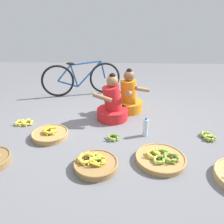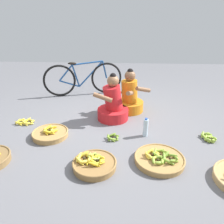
{
  "view_description": "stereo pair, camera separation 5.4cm",
  "coord_description": "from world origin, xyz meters",
  "px_view_note": "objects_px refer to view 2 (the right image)",
  "views": [
    {
      "loc": [
        0.11,
        -2.95,
        1.6
      ],
      "look_at": [
        0.0,
        -0.2,
        0.35
      ],
      "focal_mm": 33.99,
      "sensor_mm": 36.0,
      "label": 1
    },
    {
      "loc": [
        0.17,
        -2.95,
        1.6
      ],
      "look_at": [
        0.0,
        -0.2,
        0.35
      ],
      "focal_mm": 33.99,
      "sensor_mm": 36.0,
      "label": 2
    }
  ],
  "objects_px": {
    "bicycle_leaning": "(83,79)",
    "water_bottle": "(146,128)",
    "banana_basket_back_left": "(94,164)",
    "loose_bananas_back_right": "(113,137)",
    "vendor_woman_behind": "(129,98)",
    "vendor_woman_front": "(113,105)",
    "banana_basket_near_vendor": "(159,159)",
    "loose_bananas_front_center": "(26,122)",
    "loose_bananas_front_left": "(209,137)",
    "banana_basket_near_bicycle": "(50,133)"
  },
  "relations": [
    {
      "from": "banana_basket_near_vendor",
      "to": "water_bottle",
      "type": "relative_size",
      "value": 2.1
    },
    {
      "from": "banana_basket_near_bicycle",
      "to": "loose_bananas_front_left",
      "type": "xyz_separation_m",
      "value": [
        2.27,
        0.06,
        -0.02
      ]
    },
    {
      "from": "bicycle_leaning",
      "to": "loose_bananas_front_center",
      "type": "bearing_deg",
      "value": -115.5
    },
    {
      "from": "bicycle_leaning",
      "to": "loose_bananas_front_left",
      "type": "distance_m",
      "value": 2.78
    },
    {
      "from": "vendor_woman_behind",
      "to": "loose_bananas_front_left",
      "type": "xyz_separation_m",
      "value": [
        1.12,
        -0.94,
        -0.22
      ]
    },
    {
      "from": "banana_basket_near_vendor",
      "to": "banana_basket_back_left",
      "type": "height_order",
      "value": "banana_basket_back_left"
    },
    {
      "from": "banana_basket_back_left",
      "to": "loose_bananas_front_left",
      "type": "relative_size",
      "value": 1.81
    },
    {
      "from": "banana_basket_near_vendor",
      "to": "banana_basket_back_left",
      "type": "xyz_separation_m",
      "value": [
        -0.77,
        -0.15,
        0.01
      ]
    },
    {
      "from": "vendor_woman_front",
      "to": "vendor_woman_behind",
      "type": "xyz_separation_m",
      "value": [
        0.27,
        0.36,
        -0.0
      ]
    },
    {
      "from": "banana_basket_near_vendor",
      "to": "banana_basket_near_bicycle",
      "type": "xyz_separation_m",
      "value": [
        -1.5,
        0.51,
        0.0
      ]
    },
    {
      "from": "banana_basket_near_vendor",
      "to": "loose_bananas_back_right",
      "type": "distance_m",
      "value": 0.76
    },
    {
      "from": "banana_basket_near_bicycle",
      "to": "loose_bananas_front_center",
      "type": "xyz_separation_m",
      "value": [
        -0.53,
        0.38,
        -0.02
      ]
    },
    {
      "from": "vendor_woman_behind",
      "to": "bicycle_leaning",
      "type": "distance_m",
      "value": 1.3
    },
    {
      "from": "loose_bananas_front_center",
      "to": "loose_bananas_front_left",
      "type": "bearing_deg",
      "value": -6.44
    },
    {
      "from": "vendor_woman_behind",
      "to": "vendor_woman_front",
      "type": "bearing_deg",
      "value": -126.92
    },
    {
      "from": "bicycle_leaning",
      "to": "water_bottle",
      "type": "distance_m",
      "value": 2.13
    },
    {
      "from": "loose_bananas_front_left",
      "to": "water_bottle",
      "type": "bearing_deg",
      "value": 177.46
    },
    {
      "from": "vendor_woman_behind",
      "to": "loose_bananas_back_right",
      "type": "xyz_separation_m",
      "value": [
        -0.23,
        -1.03,
        -0.22
      ]
    },
    {
      "from": "banana_basket_near_bicycle",
      "to": "loose_bananas_front_center",
      "type": "distance_m",
      "value": 0.65
    },
    {
      "from": "loose_bananas_front_left",
      "to": "water_bottle",
      "type": "distance_m",
      "value": 0.9
    },
    {
      "from": "loose_bananas_front_center",
      "to": "loose_bananas_back_right",
      "type": "bearing_deg",
      "value": -15.46
    },
    {
      "from": "vendor_woman_behind",
      "to": "banana_basket_back_left",
      "type": "xyz_separation_m",
      "value": [
        -0.42,
        -1.65,
        -0.2
      ]
    },
    {
      "from": "banana_basket_near_vendor",
      "to": "loose_bananas_front_center",
      "type": "bearing_deg",
      "value": 156.53
    },
    {
      "from": "banana_basket_near_vendor",
      "to": "loose_bananas_front_left",
      "type": "relative_size",
      "value": 2.12
    },
    {
      "from": "banana_basket_near_bicycle",
      "to": "loose_bananas_front_center",
      "type": "height_order",
      "value": "banana_basket_near_bicycle"
    },
    {
      "from": "vendor_woman_front",
      "to": "banana_basket_near_bicycle",
      "type": "distance_m",
      "value": 1.1
    },
    {
      "from": "vendor_woman_behind",
      "to": "banana_basket_near_vendor",
      "type": "height_order",
      "value": "vendor_woman_behind"
    },
    {
      "from": "banana_basket_back_left",
      "to": "loose_bananas_front_center",
      "type": "bearing_deg",
      "value": 140.95
    },
    {
      "from": "vendor_woman_front",
      "to": "vendor_woman_behind",
      "type": "relative_size",
      "value": 1.01
    },
    {
      "from": "loose_bananas_front_center",
      "to": "loose_bananas_front_left",
      "type": "xyz_separation_m",
      "value": [
        2.8,
        -0.32,
        0.0
      ]
    },
    {
      "from": "banana_basket_back_left",
      "to": "loose_bananas_back_right",
      "type": "distance_m",
      "value": 0.65
    },
    {
      "from": "vendor_woman_behind",
      "to": "bicycle_leaning",
      "type": "bearing_deg",
      "value": 139.78
    },
    {
      "from": "loose_bananas_front_center",
      "to": "loose_bananas_front_left",
      "type": "height_order",
      "value": "loose_bananas_front_left"
    },
    {
      "from": "bicycle_leaning",
      "to": "banana_basket_near_vendor",
      "type": "xyz_separation_m",
      "value": [
        1.34,
        -2.34,
        -0.31
      ]
    },
    {
      "from": "banana_basket_near_bicycle",
      "to": "banana_basket_near_vendor",
      "type": "bearing_deg",
      "value": -18.69
    },
    {
      "from": "loose_bananas_front_center",
      "to": "water_bottle",
      "type": "height_order",
      "value": "water_bottle"
    },
    {
      "from": "vendor_woman_front",
      "to": "loose_bananas_back_right",
      "type": "bearing_deg",
      "value": -86.67
    },
    {
      "from": "banana_basket_back_left",
      "to": "loose_bananas_back_right",
      "type": "xyz_separation_m",
      "value": [
        0.18,
        0.63,
        -0.02
      ]
    },
    {
      "from": "banana_basket_back_left",
      "to": "loose_bananas_front_center",
      "type": "xyz_separation_m",
      "value": [
        -1.27,
        1.03,
        -0.02
      ]
    },
    {
      "from": "vendor_woman_front",
      "to": "loose_bananas_front_left",
      "type": "height_order",
      "value": "vendor_woman_front"
    },
    {
      "from": "vendor_woman_front",
      "to": "loose_bananas_back_right",
      "type": "relative_size",
      "value": 3.91
    },
    {
      "from": "loose_bananas_front_center",
      "to": "loose_bananas_back_right",
      "type": "relative_size",
      "value": 1.67
    },
    {
      "from": "banana_basket_near_vendor",
      "to": "loose_bananas_back_right",
      "type": "height_order",
      "value": "banana_basket_near_vendor"
    },
    {
      "from": "vendor_woman_behind",
      "to": "loose_bananas_back_right",
      "type": "distance_m",
      "value": 1.07
    },
    {
      "from": "loose_bananas_front_center",
      "to": "water_bottle",
      "type": "relative_size",
      "value": 1.18
    },
    {
      "from": "vendor_woman_front",
      "to": "banana_basket_back_left",
      "type": "height_order",
      "value": "vendor_woman_front"
    },
    {
      "from": "loose_bananas_back_right",
      "to": "loose_bananas_front_left",
      "type": "height_order",
      "value": "loose_bananas_front_left"
    },
    {
      "from": "vendor_woman_front",
      "to": "banana_basket_near_vendor",
      "type": "relative_size",
      "value": 1.32
    },
    {
      "from": "bicycle_leaning",
      "to": "water_bottle",
      "type": "height_order",
      "value": "bicycle_leaning"
    },
    {
      "from": "vendor_woman_behind",
      "to": "banana_basket_near_vendor",
      "type": "relative_size",
      "value": 1.3
    }
  ]
}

